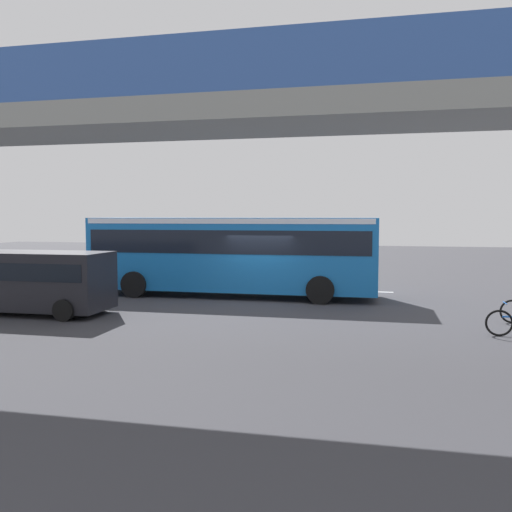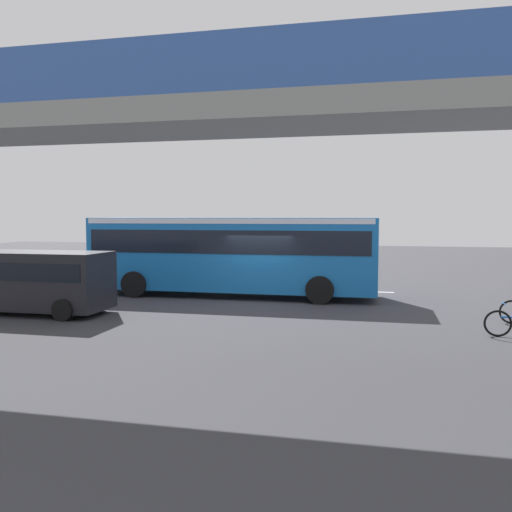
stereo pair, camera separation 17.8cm
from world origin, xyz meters
name	(u,v)px [view 1 (the left image)]	position (x,y,z in m)	size (l,w,h in m)	color
ground	(262,300)	(0.00, 0.00, 0.00)	(80.00, 80.00, 0.00)	#38383D
city_bus	(232,249)	(1.40, -0.82, 1.88)	(11.54, 2.85, 3.15)	#196BB7
parked_van	(37,278)	(6.63, 4.47, 1.18)	(4.80, 2.17, 2.05)	black
traffic_sign	(128,245)	(7.05, -3.08, 1.89)	(0.08, 0.60, 2.80)	slate
lane_dash_leftmost	(369,292)	(-4.00, -3.26, 0.00)	(2.00, 0.20, 0.01)	silver
lane_dash_left	(277,289)	(0.00, -3.26, 0.00)	(2.00, 0.20, 0.01)	silver
lane_dash_centre	(192,286)	(4.00, -3.26, 0.00)	(2.00, 0.20, 0.01)	silver
pedestrian_overpass	(174,136)	(0.00, 9.09, 4.92)	(30.26, 2.60, 6.61)	gray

